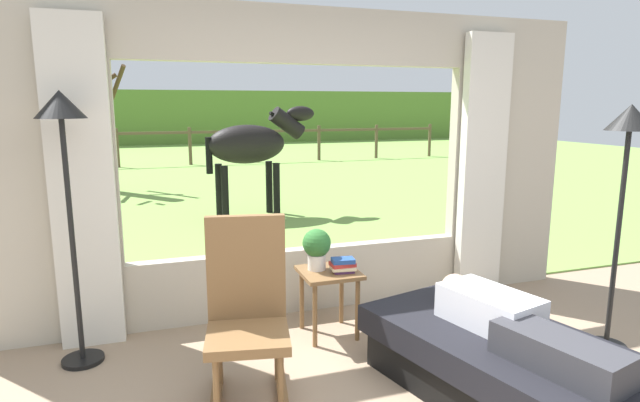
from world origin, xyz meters
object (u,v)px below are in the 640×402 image
recliner_sofa (501,366)px  reclining_person (510,322)px  floor_lamp_right (627,154)px  rocking_chair (247,312)px  book_stack (343,265)px  floor_lamp_left (64,146)px  horse (252,145)px  potted_plant (317,247)px  pasture_tree (95,115)px  side_table (329,282)px

recliner_sofa → reclining_person: (-0.00, -0.05, 0.30)m
reclining_person → floor_lamp_right: 1.54m
rocking_chair → book_stack: rocking_chair is taller
book_stack → reclining_person: bearing=-63.2°
floor_lamp_right → floor_lamp_left: bearing=164.5°
book_stack → horse: size_ratio=0.11×
potted_plant → pasture_tree: (-2.13, 7.77, 0.87)m
side_table → floor_lamp_right: floor_lamp_right is taller
book_stack → pasture_tree: pasture_tree is taller
rocking_chair → horse: bearing=88.9°
floor_lamp_left → horse: floor_lamp_left is taller
potted_plant → floor_lamp_right: size_ratio=0.18×
floor_lamp_right → pasture_tree: 9.62m
potted_plant → floor_lamp_right: bearing=-25.8°
rocking_chair → side_table: size_ratio=2.15×
recliner_sofa → potted_plant: size_ratio=5.84×
potted_plant → book_stack: 0.25m
book_stack → side_table: bearing=145.5°
reclining_person → horse: 5.70m
book_stack → floor_lamp_left: floor_lamp_left is taller
side_table → floor_lamp_right: (1.87, -0.88, 1.01)m
recliner_sofa → pasture_tree: pasture_tree is taller
reclining_person → floor_lamp_right: size_ratio=0.80×
side_table → pasture_tree: bearing=105.7°
horse → rocking_chair: bearing=-20.0°
book_stack → floor_lamp_right: (1.78, -0.82, 0.86)m
floor_lamp_left → potted_plant: bearing=-2.3°
recliner_sofa → floor_lamp_left: (-2.47, 1.32, 1.29)m
rocking_chair → floor_lamp_left: 1.62m
recliner_sofa → side_table: side_table is taller
rocking_chair → pasture_tree: (-1.45, 8.49, 1.03)m
floor_lamp_right → horse: floor_lamp_right is taller
rocking_chair → pasture_tree: pasture_tree is taller
horse → pasture_tree: (-2.50, 3.42, 0.42)m
recliner_sofa → horse: 5.70m
recliner_sofa → book_stack: book_stack is taller
side_table → book_stack: bearing=-34.5°
side_table → floor_lamp_right: 2.30m
rocking_chair → floor_lamp_left: size_ratio=0.60×
recliner_sofa → side_table: size_ratio=3.59×
recliner_sofa → book_stack: size_ratio=9.42×
side_table → floor_lamp_left: size_ratio=0.28×
book_stack → horse: (0.20, 4.47, 0.58)m
reclining_person → potted_plant: potted_plant is taller
floor_lamp_left → horse: bearing=64.1°
rocking_chair → potted_plant: bearing=57.3°
rocking_chair → floor_lamp_right: bearing=5.9°
book_stack → floor_lamp_right: bearing=-24.7°
horse → recliner_sofa: bearing=-4.2°
floor_lamp_left → pasture_tree: pasture_tree is taller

